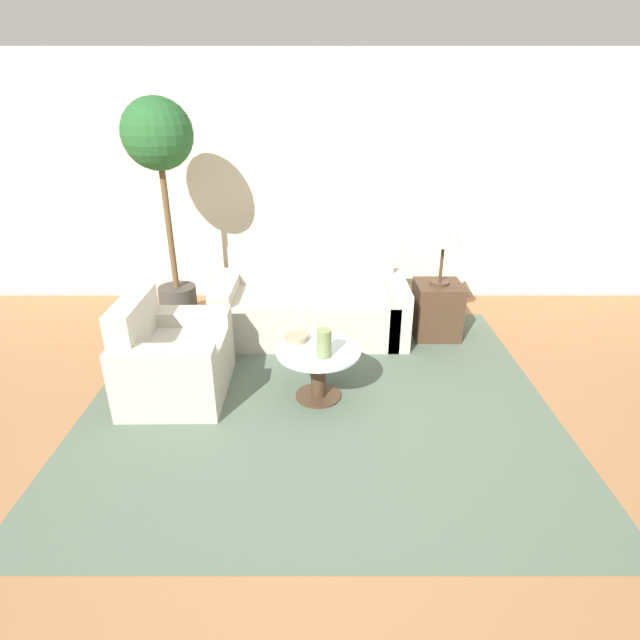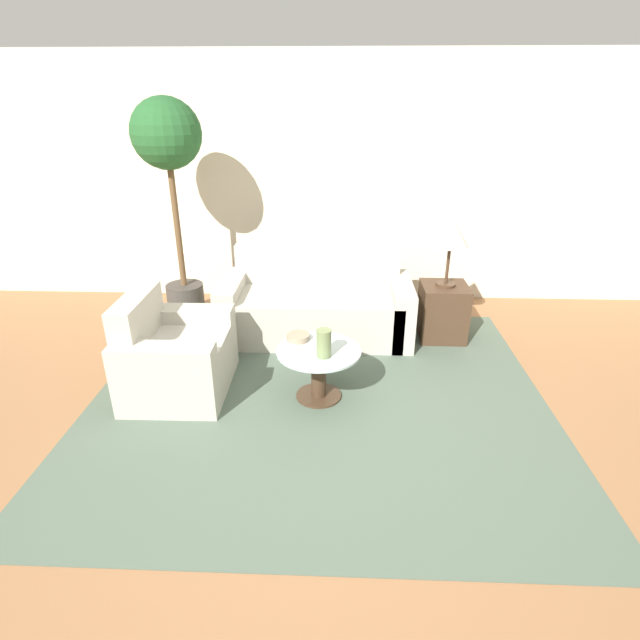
{
  "view_description": "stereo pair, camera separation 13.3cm",
  "coord_description": "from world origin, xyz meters",
  "px_view_note": "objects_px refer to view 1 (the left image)",
  "views": [
    {
      "loc": [
        0.09,
        -2.68,
        2.17
      ],
      "look_at": [
        0.07,
        0.89,
        0.55
      ],
      "focal_mm": 28.0,
      "sensor_mm": 36.0,
      "label": 1
    },
    {
      "loc": [
        0.22,
        -2.68,
        2.17
      ],
      "look_at": [
        0.07,
        0.89,
        0.55
      ],
      "focal_mm": 28.0,
      "sensor_mm": 36.0,
      "label": 2
    }
  ],
  "objects_px": {
    "sofa_main": "(313,306)",
    "coffee_table": "(320,367)",
    "armchair": "(171,360)",
    "potted_plant": "(163,167)",
    "table_lamp": "(447,233)",
    "bowl": "(299,337)",
    "vase": "(326,343)"
  },
  "relations": [
    {
      "from": "coffee_table",
      "to": "bowl",
      "type": "distance_m",
      "value": 0.29
    },
    {
      "from": "table_lamp",
      "to": "bowl",
      "type": "xyz_separation_m",
      "value": [
        -1.31,
        -0.95,
        -0.59
      ]
    },
    {
      "from": "coffee_table",
      "to": "potted_plant",
      "type": "distance_m",
      "value": 2.43
    },
    {
      "from": "bowl",
      "to": "sofa_main",
      "type": "bearing_deg",
      "value": 84.74
    },
    {
      "from": "sofa_main",
      "to": "potted_plant",
      "type": "distance_m",
      "value": 1.9
    },
    {
      "from": "armchair",
      "to": "vase",
      "type": "bearing_deg",
      "value": -99.15
    },
    {
      "from": "sofa_main",
      "to": "coffee_table",
      "type": "distance_m",
      "value": 1.18
    },
    {
      "from": "sofa_main",
      "to": "coffee_table",
      "type": "xyz_separation_m",
      "value": [
        0.07,
        -1.18,
        -0.01
      ]
    },
    {
      "from": "armchair",
      "to": "potted_plant",
      "type": "relative_size",
      "value": 0.42
    },
    {
      "from": "sofa_main",
      "to": "bowl",
      "type": "xyz_separation_m",
      "value": [
        -0.09,
        -1.02,
        0.16
      ]
    },
    {
      "from": "sofa_main",
      "to": "vase",
      "type": "distance_m",
      "value": 1.31
    },
    {
      "from": "sofa_main",
      "to": "table_lamp",
      "type": "bearing_deg",
      "value": -3.15
    },
    {
      "from": "sofa_main",
      "to": "coffee_table",
      "type": "bearing_deg",
      "value": -86.41
    },
    {
      "from": "sofa_main",
      "to": "table_lamp",
      "type": "xyz_separation_m",
      "value": [
        1.22,
        -0.07,
        0.75
      ]
    },
    {
      "from": "potted_plant",
      "to": "vase",
      "type": "xyz_separation_m",
      "value": [
        1.5,
        -1.55,
        -1.04
      ]
    },
    {
      "from": "coffee_table",
      "to": "armchair",
      "type": "bearing_deg",
      "value": 175.97
    },
    {
      "from": "potted_plant",
      "to": "coffee_table",
      "type": "bearing_deg",
      "value": -45.0
    },
    {
      "from": "vase",
      "to": "table_lamp",
      "type": "bearing_deg",
      "value": 47.75
    },
    {
      "from": "sofa_main",
      "to": "vase",
      "type": "height_order",
      "value": "sofa_main"
    },
    {
      "from": "sofa_main",
      "to": "vase",
      "type": "bearing_deg",
      "value": -84.8
    },
    {
      "from": "armchair",
      "to": "coffee_table",
      "type": "height_order",
      "value": "armchair"
    },
    {
      "from": "table_lamp",
      "to": "bowl",
      "type": "distance_m",
      "value": 1.72
    },
    {
      "from": "coffee_table",
      "to": "vase",
      "type": "xyz_separation_m",
      "value": [
        0.04,
        -0.1,
        0.25
      ]
    },
    {
      "from": "table_lamp",
      "to": "bowl",
      "type": "relative_size",
      "value": 3.55
    },
    {
      "from": "sofa_main",
      "to": "potted_plant",
      "type": "relative_size",
      "value": 0.84
    },
    {
      "from": "coffee_table",
      "to": "vase",
      "type": "distance_m",
      "value": 0.27
    },
    {
      "from": "sofa_main",
      "to": "table_lamp",
      "type": "distance_m",
      "value": 1.43
    },
    {
      "from": "armchair",
      "to": "vase",
      "type": "height_order",
      "value": "armchair"
    },
    {
      "from": "coffee_table",
      "to": "sofa_main",
      "type": "bearing_deg",
      "value": 93.59
    },
    {
      "from": "vase",
      "to": "bowl",
      "type": "bearing_deg",
      "value": 128.7
    },
    {
      "from": "coffee_table",
      "to": "table_lamp",
      "type": "distance_m",
      "value": 1.77
    },
    {
      "from": "armchair",
      "to": "vase",
      "type": "distance_m",
      "value": 1.24
    }
  ]
}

